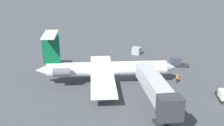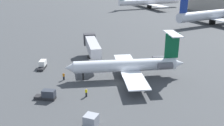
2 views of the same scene
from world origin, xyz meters
The scene contains 10 objects.
ground_plane centered at (0.00, 0.00, -0.05)m, with size 400.00×400.00×0.10m, color #424447.
regional_jet centered at (-2.19, 2.90, 3.11)m, with size 21.90×26.47×10.06m.
jet_bridge centered at (-16.98, -0.54, 4.35)m, with size 16.03×6.42×6.04m.
ground_crew_marshaller centered at (-7.08, -10.87, 0.86)m, with size 0.47×0.40×1.69m.
ground_crew_loader centered at (2.62, -8.92, 0.86)m, with size 0.41×0.47×1.69m.
baggage_tug_lead centered at (0.62, -15.99, 0.84)m, with size 3.37×4.11×1.90m.
baggage_tug_trailing centered at (-16.49, -13.86, 0.84)m, with size 4.22×2.97×1.90m.
cargo_container_uld centered at (12.24, -11.39, 0.90)m, with size 2.80×2.80×1.80m.
parked_airliner_west_end centered at (-97.98, 68.01, 4.11)m, with size 35.82×42.49×13.04m.
parked_airliner_west_mid centered at (-41.10, 65.68, 4.34)m, with size 34.21×40.49×13.48m.
Camera 2 is at (45.22, -22.64, 22.96)m, focal length 41.15 mm.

